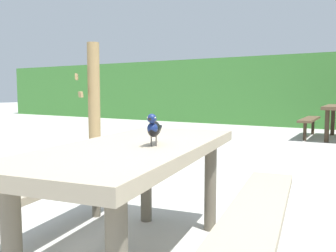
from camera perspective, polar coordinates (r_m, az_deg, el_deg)
picnic_table_foreground at (r=2.17m, az=-5.02°, el=-7.61°), size 1.96×1.98×0.74m
bird_grackle at (r=2.02m, az=-2.29°, el=-0.29°), size 0.15×0.27×0.18m
stalk_post_left_side at (r=5.27m, az=-11.63°, el=3.49°), size 0.39×0.39×1.73m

